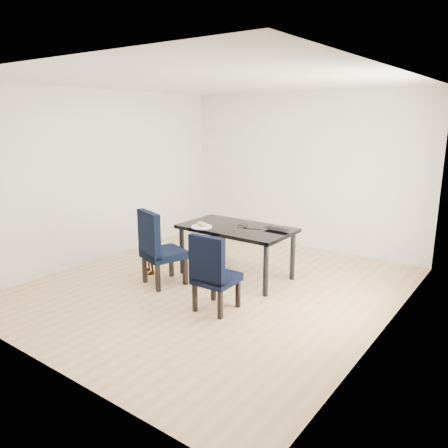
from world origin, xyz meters
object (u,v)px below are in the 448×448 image
Objects in this scene: chair_right at (217,272)px; laptop at (279,229)px; child at (148,242)px; chair_left at (164,247)px; plate at (202,227)px; dining_table at (236,252)px.

laptop is at bearing 81.88° from chair_right.
child is (-1.58, 0.41, -0.01)m from chair_right.
chair_left reaches higher than plate.
chair_left is 1.12m from chair_right.
laptop is at bearing 58.49° from chair_left.
child is 1.92m from laptop.
chair_left is 2.99× the size of laptop.
chair_right reaches higher than laptop.
chair_left is 0.61m from plate.
laptop is (1.70, 0.85, 0.29)m from child.
chair_right is at bearing 88.11° from laptop.
plate reaches higher than dining_table.
plate is at bearing 45.23° from child.
child is at bearing -150.01° from dining_table.
child is at bearing 162.73° from chair_right.
chair_left is at bearing 43.83° from laptop.
chair_left is at bearing -117.45° from plate.
child is at bearing -156.23° from plate.
laptop reaches higher than dining_table.
chair_right is (0.45, -1.06, 0.11)m from dining_table.
dining_table is 0.72m from laptop.
chair_right is 1.63m from child.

